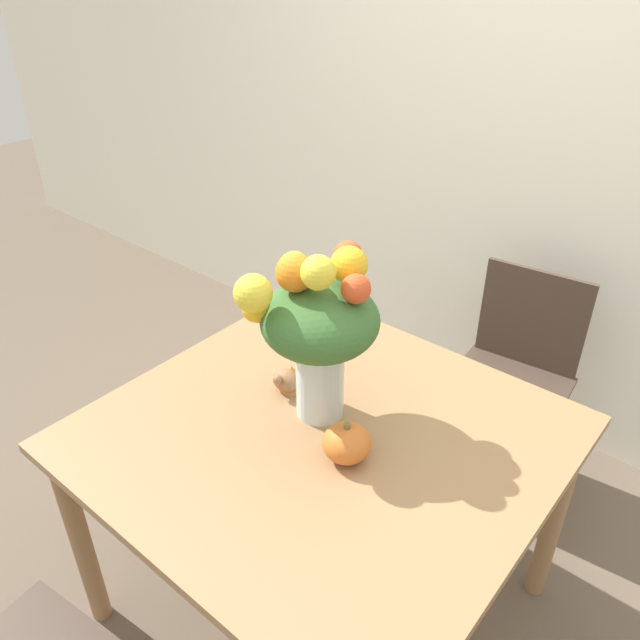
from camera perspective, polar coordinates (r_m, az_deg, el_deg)
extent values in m
plane|color=brown|center=(2.28, 0.21, -24.22)|extent=(12.00, 12.00, 0.00)
cube|color=silver|center=(2.51, 21.02, 17.41)|extent=(8.00, 0.06, 2.70)
cube|color=#9E754C|center=(1.72, 0.26, -10.41)|extent=(1.17, 1.11, 0.03)
cylinder|color=#9E754C|center=(2.09, -21.05, -18.25)|extent=(0.06, 0.06, 0.72)
cylinder|color=#9E754C|center=(2.51, -1.76, -5.77)|extent=(0.06, 0.06, 0.72)
cylinder|color=#9E754C|center=(2.15, 20.66, -16.36)|extent=(0.06, 0.06, 0.72)
cylinder|color=silver|center=(1.70, 0.00, -5.24)|extent=(0.13, 0.13, 0.24)
cylinder|color=silver|center=(1.74, 0.00, -7.10)|extent=(0.12, 0.12, 0.10)
cylinder|color=#38662D|center=(1.66, 0.71, -4.45)|extent=(0.01, 0.01, 0.30)
cylinder|color=#38662D|center=(1.68, 0.76, -3.83)|extent=(0.01, 0.01, 0.30)
cylinder|color=#38662D|center=(1.69, -0.22, -3.60)|extent=(0.01, 0.01, 0.30)
cylinder|color=#38662D|center=(1.67, -0.91, -4.08)|extent=(0.01, 0.01, 0.30)
cylinder|color=#38662D|center=(1.65, -0.34, -4.61)|extent=(0.01, 0.01, 0.30)
ellipsoid|color=#38662D|center=(1.59, 0.00, 0.00)|extent=(0.31, 0.31, 0.19)
sphere|color=#D64C23|center=(1.60, 2.57, 5.89)|extent=(0.08, 0.08, 0.08)
sphere|color=#D64C23|center=(1.51, 3.30, 2.87)|extent=(0.07, 0.07, 0.07)
sphere|color=yellow|center=(1.47, -0.17, 4.36)|extent=(0.09, 0.09, 0.09)
sphere|color=#AD9E33|center=(1.58, -2.36, 4.85)|extent=(0.08, 0.08, 0.08)
sphere|color=yellow|center=(1.58, -5.81, 1.14)|extent=(0.08, 0.08, 0.08)
sphere|color=yellow|center=(1.49, -6.15, 2.45)|extent=(0.10, 0.10, 0.10)
sphere|color=yellow|center=(1.56, 2.67, 5.05)|extent=(0.10, 0.10, 0.10)
sphere|color=orange|center=(1.53, -2.29, 4.34)|extent=(0.10, 0.10, 0.10)
ellipsoid|color=orange|center=(1.60, 2.45, -11.16)|extent=(0.12, 0.12, 0.10)
cylinder|color=brown|center=(1.57, 2.50, -9.74)|extent=(0.02, 0.02, 0.02)
ellipsoid|color=#936642|center=(1.83, -3.10, -5.55)|extent=(0.09, 0.06, 0.07)
cone|color=orange|center=(1.84, -2.59, -5.15)|extent=(0.09, 0.09, 0.07)
sphere|color=#936642|center=(1.79, -3.91, -5.47)|extent=(0.03, 0.03, 0.03)
cube|color=#47382D|center=(2.45, 16.57, -6.15)|extent=(0.46, 0.46, 0.02)
cylinder|color=#47382D|center=(2.50, 10.77, -10.97)|extent=(0.04, 0.04, 0.43)
cylinder|color=#47382D|center=(2.44, 18.21, -13.66)|extent=(0.04, 0.04, 0.43)
cylinder|color=#47382D|center=(2.75, 13.74, -6.85)|extent=(0.04, 0.04, 0.43)
cylinder|color=#47382D|center=(2.69, 20.48, -9.14)|extent=(0.04, 0.04, 0.43)
cube|color=#47382D|center=(2.50, 18.84, 0.13)|extent=(0.40, 0.06, 0.40)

